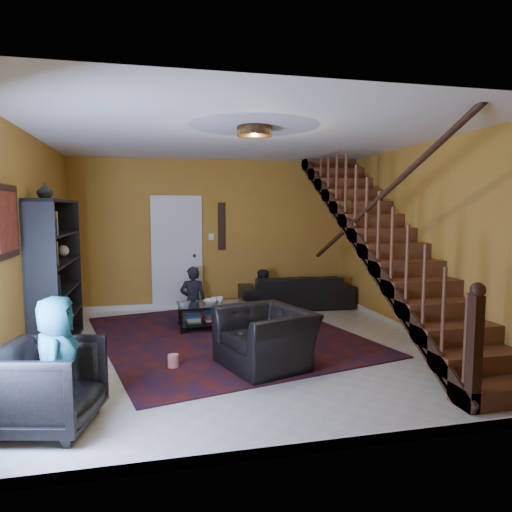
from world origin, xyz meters
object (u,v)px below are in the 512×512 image
(armchair_left, at_px, (47,386))
(armchair_right, at_px, (265,338))
(sofa, at_px, (296,291))
(bookshelf, at_px, (57,277))
(coffee_table, at_px, (213,314))

(armchair_left, height_order, armchair_right, armchair_left)
(sofa, xyz_separation_m, armchair_right, (-1.36, -3.07, 0.03))
(bookshelf, relative_size, armchair_left, 2.44)
(bookshelf, bearing_deg, coffee_table, 13.03)
(armchair_left, relative_size, coffee_table, 0.75)
(sofa, relative_size, armchair_left, 2.59)
(bookshelf, height_order, sofa, bookshelf)
(sofa, height_order, armchair_right, armchair_right)
(sofa, bearing_deg, armchair_right, 69.88)
(coffee_table, bearing_deg, armchair_left, -121.39)
(sofa, xyz_separation_m, armchair_left, (-3.55, -4.16, 0.06))
(bookshelf, height_order, armchair_right, bookshelf)
(armchair_right, bearing_deg, sofa, 137.82)
(armchair_left, relative_size, armchair_right, 0.77)
(bookshelf, height_order, armchair_left, bookshelf)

